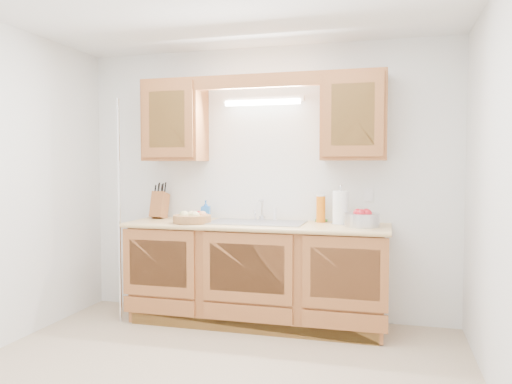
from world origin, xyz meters
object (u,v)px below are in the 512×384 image
(fruit_basket, at_px, (192,218))
(paper_towel, at_px, (341,208))
(knife_block, at_px, (160,205))
(apple_bowl, at_px, (362,219))

(fruit_basket, distance_m, paper_towel, 1.30)
(fruit_basket, bearing_deg, knife_block, 146.88)
(knife_block, bearing_deg, paper_towel, -0.10)
(fruit_basket, bearing_deg, apple_bowl, 4.35)
(knife_block, xyz_separation_m, apple_bowl, (1.92, -0.19, -0.06))
(fruit_basket, xyz_separation_m, paper_towel, (1.28, 0.22, 0.10))
(fruit_basket, relative_size, paper_towel, 1.24)
(fruit_basket, distance_m, apple_bowl, 1.47)
(fruit_basket, height_order, apple_bowl, apple_bowl)
(paper_towel, bearing_deg, apple_bowl, -29.76)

